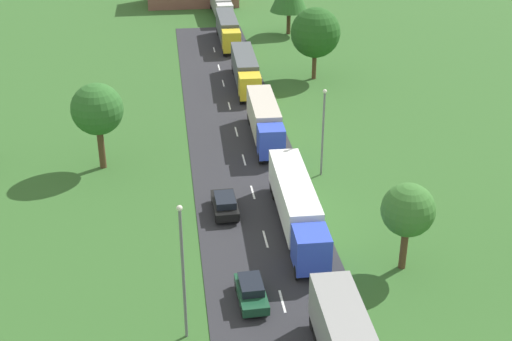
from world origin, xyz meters
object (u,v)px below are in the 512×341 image
Objects in this scene: truck_second at (297,205)px; truck_fifth at (228,29)px; tree_lime at (315,33)px; truck_sixth at (221,3)px; lamppost_third at (323,128)px; lamppost_second at (183,267)px; car_third at (251,291)px; tree_oak at (97,110)px; car_fourth at (225,204)px; truck_fourth at (245,69)px; tree_maple at (408,211)px; truck_third at (265,119)px.

truck_fifth reaches higher than truck_second.
tree_lime is at bearing 75.93° from truck_second.
lamppost_third reaches higher than truck_sixth.
tree_lime is at bearing 79.55° from lamppost_third.
lamppost_second is at bearing -96.50° from truck_sixth.
car_third is 24.80m from tree_oak.
car_third is 0.51× the size of tree_oak.
lamppost_second reaches higher than car_third.
lamppost_third reaches higher than car_fourth.
lamppost_second is (-4.38, -2.84, 4.26)m from car_third.
truck_fourth is at bearing 99.10° from lamppost_third.
car_fourth is 34.96m from tree_lime.
tree_maple is at bearing -83.21° from truck_fifth.
truck_second is at bearing -89.98° from truck_sixth.
truck_second is 1.55× the size of lamppost_second.
tree_maple is at bearing -38.23° from car_fourth.
lamppost_third reaches higher than truck_third.
truck_fifth is 19.32m from tree_lime.
car_fourth is 0.67× the size of tree_maple.
lamppost_third reaches higher than tree_oak.
tree_oak is at bearing 140.40° from truck_second.
car_fourth is at bearing 141.77° from tree_maple.
truck_sixth is at bearing 86.53° from car_third.
tree_lime reaches higher than truck_second.
truck_fourth is 0.93× the size of truck_sixth.
truck_fourth is 24.97m from lamppost_third.
lamppost_second reaches higher than truck_second.
tree_maple is (11.13, 2.55, 3.81)m from car_third.
truck_sixth is 1.78× the size of tree_oak.
tree_maple is (2.56, -15.04, 0.13)m from lamppost_third.
car_third is at bearing -63.19° from tree_oak.
truck_sixth is at bearing 93.86° from lamppost_third.
lamppost_second is (-3.74, -14.66, 4.25)m from car_fourth.
truck_fourth is 3.26× the size of car_third.
tree_oak is at bearing 139.08° from tree_maple.
truck_sixth is at bearing 85.32° from car_fourth.
tree_lime is at bearing 69.07° from lamppost_second.
lamppost_second is 49.60m from tree_lime.
truck_third is 9.52m from lamppost_third.
truck_sixth is 1.55× the size of lamppost_second.
lamppost_third reaches higher than car_third.
car_fourth is 11.47m from lamppost_third.
car_fourth is (-5.26, -64.29, -1.21)m from truck_sixth.
truck_fourth is at bearing 99.32° from tree_maple.
truck_sixth is at bearing 74.02° from tree_oak.
truck_third is 1.46× the size of lamppost_third.
truck_fourth is 30.78m from car_fourth.
lamppost_third reaches higher than tree_maple.
truck_second is at bearing 62.15° from car_third.
tree_maple is at bearing 19.17° from lamppost_second.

